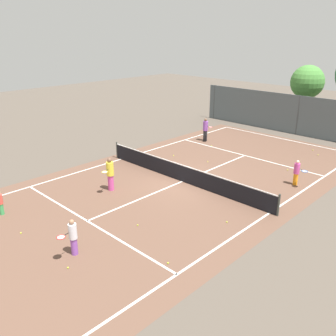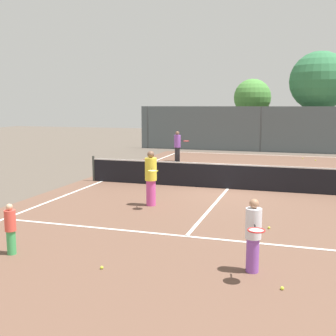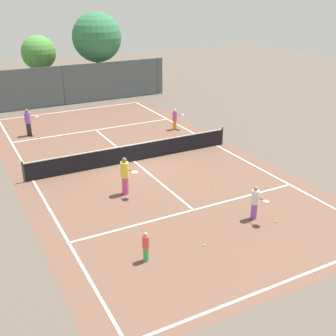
# 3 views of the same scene
# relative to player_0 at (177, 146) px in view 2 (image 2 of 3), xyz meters

# --- Properties ---
(ground_plane) EXTENTS (80.00, 80.00, 0.00)m
(ground_plane) POSITION_rel_player_0_xyz_m (4.19, -7.30, -0.92)
(ground_plane) COLOR brown
(court_surface) EXTENTS (13.00, 25.00, 0.01)m
(court_surface) POSITION_rel_player_0_xyz_m (4.19, -7.30, -0.91)
(court_surface) COLOR brown
(court_surface) RESTS_ON ground_plane
(tennis_net) EXTENTS (11.90, 0.10, 1.10)m
(tennis_net) POSITION_rel_player_0_xyz_m (4.19, -7.30, -0.41)
(tennis_net) COLOR #333833
(tennis_net) RESTS_ON ground_plane
(perimeter_fence) EXTENTS (18.00, 0.12, 3.20)m
(perimeter_fence) POSITION_rel_player_0_xyz_m (4.19, 6.70, 0.68)
(perimeter_fence) COLOR #515B60
(perimeter_fence) RESTS_ON ground_plane
(tree_0) EXTENTS (4.22, 4.22, 7.11)m
(tree_0) POSITION_rel_player_0_xyz_m (8.02, 8.91, 4.05)
(tree_0) COLOR brown
(tree_0) RESTS_ON ground_plane
(tree_1) EXTENTS (2.88, 2.88, 5.31)m
(tree_1) POSITION_rel_player_0_xyz_m (3.18, 10.00, 2.93)
(tree_1) COLOR brown
(tree_1) RESTS_ON ground_plane
(player_0) EXTENTS (0.96, 0.54, 1.78)m
(player_0) POSITION_rel_player_0_xyz_m (0.00, 0.00, 0.00)
(player_0) COLOR #232328
(player_0) RESTS_ON ground_plane
(player_1) EXTENTS (0.46, 0.90, 1.49)m
(player_1) POSITION_rel_player_0_xyz_m (6.03, -15.51, -0.15)
(player_1) COLOR purple
(player_1) RESTS_ON ground_plane
(player_2) EXTENTS (0.25, 0.25, 1.15)m
(player_2) POSITION_rel_player_0_xyz_m (0.80, -16.08, -0.33)
(player_2) COLOR #3FA559
(player_2) RESTS_ON ground_plane
(player_4) EXTENTS (0.67, 0.95, 1.81)m
(player_4) POSITION_rel_player_0_xyz_m (2.22, -10.84, 0.02)
(player_4) COLOR #D14799
(player_4) RESTS_ON ground_plane
(tennis_ball_0) EXTENTS (0.07, 0.07, 0.07)m
(tennis_ball_0) POSITION_rel_player_0_xyz_m (0.76, -4.38, -0.88)
(tennis_ball_0) COLOR #CCE533
(tennis_ball_0) RESTS_ON ground_plane
(tennis_ball_2) EXTENTS (0.07, 0.07, 0.07)m
(tennis_ball_2) POSITION_rel_player_0_xyz_m (3.21, -3.74, -0.88)
(tennis_ball_2) COLOR #CCE533
(tennis_ball_2) RESTS_ON ground_plane
(tennis_ball_3) EXTENTS (0.07, 0.07, 0.07)m
(tennis_ball_3) POSITION_rel_player_0_xyz_m (7.79, 2.65, -0.88)
(tennis_ball_3) COLOR #CCE533
(tennis_ball_3) RESTS_ON ground_plane
(tennis_ball_4) EXTENTS (0.07, 0.07, 0.07)m
(tennis_ball_4) POSITION_rel_player_0_xyz_m (1.25, -0.80, -0.88)
(tennis_ball_4) COLOR #CCE533
(tennis_ball_4) RESTS_ON ground_plane
(tennis_ball_5) EXTENTS (0.07, 0.07, 0.07)m
(tennis_ball_5) POSITION_rel_player_0_xyz_m (6.63, -16.17, -0.88)
(tennis_ball_5) COLOR #CCE533
(tennis_ball_5) RESTS_ON ground_plane
(tennis_ball_6) EXTENTS (0.07, 0.07, 0.07)m
(tennis_ball_6) POSITION_rel_player_0_xyz_m (7.32, -5.90, -0.88)
(tennis_ball_6) COLOR #CCE533
(tennis_ball_6) RESTS_ON ground_plane
(tennis_ball_7) EXTENTS (0.07, 0.07, 0.07)m
(tennis_ball_7) POSITION_rel_player_0_xyz_m (3.10, -16.26, -0.88)
(tennis_ball_7) COLOR #CCE533
(tennis_ball_7) RESTS_ON ground_plane
(tennis_ball_8) EXTENTS (0.07, 0.07, 0.07)m
(tennis_ball_8) POSITION_rel_player_0_xyz_m (6.14, -12.39, -0.88)
(tennis_ball_8) COLOR #CCE533
(tennis_ball_8) RESTS_ON ground_plane
(tennis_ball_9) EXTENTS (0.07, 0.07, 0.07)m
(tennis_ball_9) POSITION_rel_player_0_xyz_m (6.04, -6.92, -0.88)
(tennis_ball_9) COLOR #CCE533
(tennis_ball_9) RESTS_ON ground_plane
(tennis_ball_10) EXTENTS (0.07, 0.07, 0.07)m
(tennis_ball_10) POSITION_rel_player_0_xyz_m (7.66, -1.50, -0.88)
(tennis_ball_10) COLOR #CCE533
(tennis_ball_10) RESTS_ON ground_plane
(tennis_ball_11) EXTENTS (0.07, 0.07, 0.07)m
(tennis_ball_11) POSITION_rel_player_0_xyz_m (7.08, 3.45, -0.88)
(tennis_ball_11) COLOR #CCE533
(tennis_ball_11) RESTS_ON ground_plane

